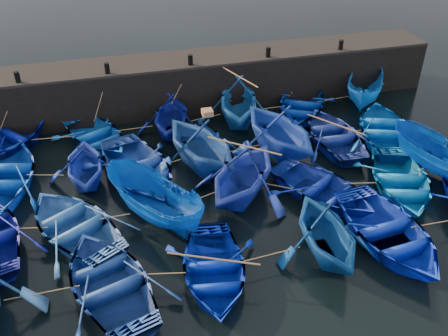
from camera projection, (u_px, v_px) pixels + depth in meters
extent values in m
plane|color=black|center=(246.00, 231.00, 18.20)|extent=(120.00, 120.00, 0.00)
cube|color=black|center=(188.00, 83.00, 25.90)|extent=(26.00, 2.50, 2.50)
cube|color=black|center=(187.00, 59.00, 25.16)|extent=(26.00, 2.50, 0.12)
cylinder|color=black|center=(17.00, 77.00, 22.57)|extent=(0.24, 0.24, 0.50)
cylinder|color=black|center=(107.00, 68.00, 23.42)|extent=(0.24, 0.24, 0.50)
cylinder|color=black|center=(190.00, 60.00, 24.27)|extent=(0.24, 0.24, 0.50)
cylinder|color=black|center=(268.00, 52.00, 25.11)|extent=(0.24, 0.24, 0.50)
cylinder|color=black|center=(341.00, 45.00, 25.96)|extent=(0.24, 0.24, 0.50)
imported|color=#0B4DB9|center=(96.00, 135.00, 23.03)|extent=(4.83, 5.39, 0.92)
imported|color=navy|center=(171.00, 115.00, 23.50)|extent=(4.31, 4.65, 2.02)
imported|color=#17589D|center=(238.00, 100.00, 24.36)|extent=(5.02, 5.47, 2.43)
imported|color=navy|center=(301.00, 105.00, 25.49)|extent=(5.32, 5.84, 0.99)
imported|color=blue|center=(365.00, 88.00, 26.17)|extent=(4.09, 4.92, 1.83)
imported|color=#063AA2|center=(3.00, 178.00, 20.03)|extent=(4.98, 6.12, 1.12)
imported|color=navy|center=(85.00, 164.00, 20.17)|extent=(3.18, 3.68, 1.92)
imported|color=#2047AF|center=(138.00, 169.00, 20.57)|extent=(5.05, 6.14, 1.11)
imported|color=navy|center=(201.00, 142.00, 20.97)|extent=(5.49, 5.89, 2.51)
imported|color=#1438A6|center=(280.00, 128.00, 21.93)|extent=(5.27, 5.74, 2.54)
imported|color=navy|center=(334.00, 134.00, 23.06)|extent=(3.53, 4.81, 0.97)
imported|color=blue|center=(385.00, 129.00, 23.41)|extent=(5.10, 5.97, 1.05)
imported|color=#285DAD|center=(74.00, 224.00, 17.77)|extent=(5.43, 5.94, 1.01)
imported|color=#0242A4|center=(154.00, 202.00, 18.17)|extent=(4.07, 4.84, 1.80)
imported|color=#1D34A6|center=(243.00, 173.00, 19.19)|extent=(5.99, 6.03, 2.41)
imported|color=navy|center=(323.00, 189.00, 19.58)|extent=(5.13, 5.60, 0.95)
imported|color=blue|center=(400.00, 180.00, 20.00)|extent=(4.70, 5.61, 1.00)
imported|color=#003690|center=(439.00, 159.00, 20.59)|extent=(3.49, 4.90, 1.78)
imported|color=navy|center=(110.00, 281.00, 15.53)|extent=(4.75, 5.68, 1.01)
imported|color=#031F9F|center=(213.00, 270.00, 16.00)|extent=(3.75, 4.78, 0.90)
imported|color=navy|center=(326.00, 231.00, 16.63)|extent=(3.52, 4.05, 2.10)
imported|color=#0B2AD5|center=(389.00, 232.00, 17.38)|extent=(4.12, 5.42, 1.05)
cube|color=#956541|center=(207.00, 112.00, 20.26)|extent=(0.43, 0.45, 0.23)
cylinder|color=tan|center=(47.00, 138.00, 22.61)|extent=(2.50, 0.26, 0.04)
cylinder|color=tan|center=(134.00, 128.00, 23.37)|extent=(1.75, 0.07, 0.04)
cylinder|color=tan|center=(205.00, 118.00, 24.24)|extent=(1.60, 0.36, 0.04)
cylinder|color=tan|center=(270.00, 108.00, 25.10)|extent=(1.57, 0.06, 0.04)
cylinder|color=tan|center=(333.00, 99.00, 25.92)|extent=(1.85, 0.21, 0.04)
cylinder|color=tan|center=(45.00, 175.00, 20.22)|extent=(1.48, 0.45, 0.04)
cylinder|color=tan|center=(112.00, 170.00, 20.48)|extent=(0.27, 0.34, 0.04)
cylinder|color=tan|center=(170.00, 163.00, 20.97)|extent=(0.97, 0.30, 0.04)
cylinder|color=tan|center=(241.00, 149.00, 21.85)|extent=(1.81, 0.30, 0.04)
cylinder|color=tan|center=(307.00, 138.00, 22.68)|extent=(0.98, 0.16, 0.04)
cylinder|color=tan|center=(360.00, 131.00, 23.21)|extent=(0.72, 0.24, 0.04)
cylinder|color=tan|center=(30.00, 228.00, 17.52)|extent=(1.22, 0.29, 0.04)
cylinder|color=tan|center=(115.00, 216.00, 18.05)|extent=(1.08, 0.05, 0.04)
cylinder|color=tan|center=(200.00, 198.00, 18.96)|extent=(1.76, 0.58, 0.04)
cylinder|color=tan|center=(283.00, 187.00, 19.54)|extent=(1.25, 0.86, 0.04)
cylinder|color=tan|center=(362.00, 183.00, 19.75)|extent=(1.45, 0.34, 0.04)
cylinder|color=tan|center=(419.00, 172.00, 20.38)|extent=(0.25, 0.50, 0.04)
cylinder|color=tan|center=(42.00, 293.00, 15.07)|extent=(2.20, 0.05, 0.04)
cylinder|color=tan|center=(162.00, 274.00, 15.72)|extent=(1.46, 0.34, 0.04)
cylinder|color=tan|center=(271.00, 255.00, 16.43)|extent=(2.14, 0.20, 0.04)
cylinder|color=tan|center=(357.00, 237.00, 17.14)|extent=(0.59, 0.10, 0.04)
cylinder|color=tan|center=(440.00, 222.00, 17.79)|extent=(2.29, 0.07, 0.04)
cylinder|color=tan|center=(9.00, 107.00, 22.92)|extent=(1.29, 0.45, 2.09)
cylinder|color=tan|center=(101.00, 98.00, 23.71)|extent=(1.00, 0.68, 2.09)
cylinder|color=tan|center=(179.00, 89.00, 24.52)|extent=(1.45, 0.64, 2.09)
cylinder|color=tan|center=(212.00, 84.00, 25.01)|extent=(2.02, 0.32, 2.10)
cylinder|color=tan|center=(281.00, 76.00, 25.80)|extent=(1.40, 0.29, 2.09)
cylinder|color=tan|center=(348.00, 68.00, 26.68)|extent=(1.05, 0.12, 2.09)
cylinder|color=#99724C|center=(239.00, 76.00, 23.66)|extent=(1.08, 2.84, 0.06)
cylinder|color=#99724C|center=(335.00, 124.00, 22.77)|extent=(1.77, 2.49, 0.06)
cylinder|color=#99724C|center=(244.00, 146.00, 18.49)|extent=(2.34, 1.97, 0.06)
cylinder|color=#99724C|center=(213.00, 259.00, 15.73)|extent=(2.74, 1.32, 0.06)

